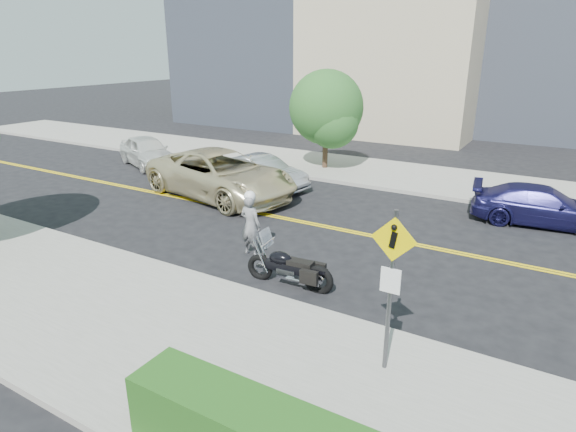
{
  "coord_description": "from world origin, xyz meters",
  "views": [
    {
      "loc": [
        6.41,
        -13.47,
        5.61
      ],
      "look_at": [
        0.03,
        -2.66,
        1.2
      ],
      "focal_mm": 30.0,
      "sensor_mm": 36.0,
      "label": 1
    }
  ],
  "objects_px": {
    "suv": "(221,174)",
    "parked_car_blue": "(542,206)",
    "motorcyclist": "(250,224)",
    "motorcycle": "(289,260)",
    "pedestrian_sign": "(391,277)",
    "parked_car_white": "(147,151)",
    "parked_car_silver": "(262,172)"
  },
  "relations": [
    {
      "from": "parked_car_white",
      "to": "parked_car_silver",
      "type": "relative_size",
      "value": 1.06
    },
    {
      "from": "suv",
      "to": "parked_car_blue",
      "type": "xyz_separation_m",
      "value": [
        11.15,
        2.93,
        -0.27
      ]
    },
    {
      "from": "motorcyclist",
      "to": "parked_car_blue",
      "type": "height_order",
      "value": "motorcyclist"
    },
    {
      "from": "motorcycle",
      "to": "parked_car_blue",
      "type": "distance_m",
      "value": 9.5
    },
    {
      "from": "pedestrian_sign",
      "to": "parked_car_silver",
      "type": "relative_size",
      "value": 0.73
    },
    {
      "from": "motorcycle",
      "to": "parked_car_silver",
      "type": "height_order",
      "value": "motorcycle"
    },
    {
      "from": "motorcycle",
      "to": "suv",
      "type": "height_order",
      "value": "suv"
    },
    {
      "from": "pedestrian_sign",
      "to": "parked_car_white",
      "type": "height_order",
      "value": "pedestrian_sign"
    },
    {
      "from": "parked_car_silver",
      "to": "parked_car_blue",
      "type": "distance_m",
      "value": 10.49
    },
    {
      "from": "motorcycle",
      "to": "suv",
      "type": "xyz_separation_m",
      "value": [
        -6.15,
        5.15,
        0.22
      ]
    },
    {
      "from": "motorcyclist",
      "to": "parked_car_blue",
      "type": "xyz_separation_m",
      "value": [
        6.88,
        7.02,
        -0.31
      ]
    },
    {
      "from": "parked_car_blue",
      "to": "motorcyclist",
      "type": "bearing_deg",
      "value": 127.79
    },
    {
      "from": "motorcyclist",
      "to": "suv",
      "type": "xyz_separation_m",
      "value": [
        -4.26,
        4.09,
        -0.04
      ]
    },
    {
      "from": "motorcyclist",
      "to": "motorcycle",
      "type": "distance_m",
      "value": 2.18
    },
    {
      "from": "parked_car_silver",
      "to": "motorcyclist",
      "type": "bearing_deg",
      "value": -140.75
    },
    {
      "from": "pedestrian_sign",
      "to": "suv",
      "type": "height_order",
      "value": "pedestrian_sign"
    },
    {
      "from": "suv",
      "to": "parked_car_white",
      "type": "xyz_separation_m",
      "value": [
        -6.41,
        2.31,
        -0.17
      ]
    },
    {
      "from": "pedestrian_sign",
      "to": "parked_car_white",
      "type": "distance_m",
      "value": 18.51
    },
    {
      "from": "parked_car_silver",
      "to": "pedestrian_sign",
      "type": "bearing_deg",
      "value": -128.08
    },
    {
      "from": "pedestrian_sign",
      "to": "suv",
      "type": "bearing_deg",
      "value": 142.22
    },
    {
      "from": "pedestrian_sign",
      "to": "motorcyclist",
      "type": "height_order",
      "value": "pedestrian_sign"
    },
    {
      "from": "suv",
      "to": "parked_car_blue",
      "type": "bearing_deg",
      "value": -64.16
    },
    {
      "from": "parked_car_silver",
      "to": "parked_car_blue",
      "type": "height_order",
      "value": "parked_car_silver"
    },
    {
      "from": "motorcycle",
      "to": "parked_car_silver",
      "type": "bearing_deg",
      "value": 123.66
    },
    {
      "from": "suv",
      "to": "parked_car_silver",
      "type": "distance_m",
      "value": 1.99
    },
    {
      "from": "motorcyclist",
      "to": "parked_car_white",
      "type": "xyz_separation_m",
      "value": [
        -10.68,
        6.4,
        -0.21
      ]
    },
    {
      "from": "motorcyclist",
      "to": "suv",
      "type": "distance_m",
      "value": 5.91
    },
    {
      "from": "suv",
      "to": "parked_car_blue",
      "type": "height_order",
      "value": "suv"
    },
    {
      "from": "parked_car_white",
      "to": "motorcyclist",
      "type": "bearing_deg",
      "value": -96.79
    },
    {
      "from": "suv",
      "to": "parked_car_blue",
      "type": "relative_size",
      "value": 1.48
    },
    {
      "from": "suv",
      "to": "parked_car_silver",
      "type": "relative_size",
      "value": 1.6
    },
    {
      "from": "parked_car_blue",
      "to": "parked_car_silver",
      "type": "bearing_deg",
      "value": 88.2
    }
  ]
}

